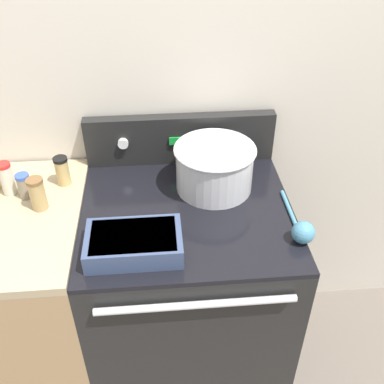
# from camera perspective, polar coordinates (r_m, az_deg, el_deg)

# --- Properties ---
(kitchen_wall) EXTENTS (8.00, 0.05, 2.50)m
(kitchen_wall) POSITION_cam_1_polar(r_m,az_deg,el_deg) (1.73, -1.75, 14.21)
(kitchen_wall) COLOR beige
(kitchen_wall) RESTS_ON ground_plane
(stove_range) EXTENTS (0.74, 0.71, 0.93)m
(stove_range) POSITION_cam_1_polar(r_m,az_deg,el_deg) (1.90, -0.57, -13.06)
(stove_range) COLOR black
(stove_range) RESTS_ON ground_plane
(control_panel) EXTENTS (0.74, 0.07, 0.20)m
(control_panel) POSITION_cam_1_polar(r_m,az_deg,el_deg) (1.78, -1.50, 6.77)
(control_panel) COLOR black
(control_panel) RESTS_ON stove_range
(side_counter) EXTENTS (0.51, 0.68, 0.94)m
(side_counter) POSITION_cam_1_polar(r_m,az_deg,el_deg) (1.97, -19.50, -13.44)
(side_counter) COLOR tan
(side_counter) RESTS_ON ground_plane
(mixing_bowl) EXTENTS (0.30, 0.30, 0.17)m
(mixing_bowl) POSITION_cam_1_polar(r_m,az_deg,el_deg) (1.63, 2.87, 3.35)
(mixing_bowl) COLOR silver
(mixing_bowl) RESTS_ON stove_range
(casserole_dish) EXTENTS (0.30, 0.18, 0.07)m
(casserole_dish) POSITION_cam_1_polar(r_m,az_deg,el_deg) (1.40, -7.39, -6.34)
(casserole_dish) COLOR #38476B
(casserole_dish) RESTS_ON stove_range
(ladle) EXTENTS (0.07, 0.29, 0.07)m
(ladle) POSITION_cam_1_polar(r_m,az_deg,el_deg) (1.48, 13.78, -4.75)
(ladle) COLOR teal
(ladle) RESTS_ON stove_range
(spice_jar_black_cap) EXTENTS (0.05, 0.05, 0.11)m
(spice_jar_black_cap) POSITION_cam_1_polar(r_m,az_deg,el_deg) (1.71, -16.14, 2.60)
(spice_jar_black_cap) COLOR tan
(spice_jar_black_cap) RESTS_ON side_counter
(spice_jar_brown_cap) EXTENTS (0.06, 0.06, 0.12)m
(spice_jar_brown_cap) POSITION_cam_1_polar(r_m,az_deg,el_deg) (1.61, -19.03, -0.22)
(spice_jar_brown_cap) COLOR tan
(spice_jar_brown_cap) RESTS_ON side_counter
(spice_jar_blue_cap) EXTENTS (0.05, 0.05, 0.10)m
(spice_jar_blue_cap) POSITION_cam_1_polar(r_m,az_deg,el_deg) (1.69, -20.52, 0.73)
(spice_jar_blue_cap) COLOR gray
(spice_jar_blue_cap) RESTS_ON side_counter
(spice_jar_red_cap) EXTENTS (0.05, 0.05, 0.13)m
(spice_jar_red_cap) POSITION_cam_1_polar(r_m,az_deg,el_deg) (1.72, -22.46, 1.58)
(spice_jar_red_cap) COLOR beige
(spice_jar_red_cap) RESTS_ON side_counter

